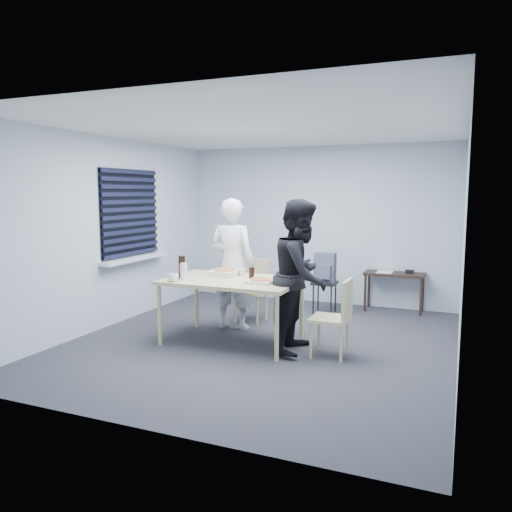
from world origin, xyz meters
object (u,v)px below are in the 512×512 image
at_px(person_black, 301,276).
at_px(backpack, 325,268).
at_px(dining_table, 232,284).
at_px(mug_b, 242,272).
at_px(chair_right, 338,313).
at_px(soda_bottle, 182,267).
at_px(side_table, 394,278).
at_px(chair_far, 253,285).
at_px(stool, 325,289).
at_px(person_white, 232,264).
at_px(mug_a, 173,277).

bearing_deg(person_black, backpack, 6.10).
distance_m(dining_table, backpack, 1.98).
bearing_deg(mug_b, chair_right, -14.57).
distance_m(backpack, soda_bottle, 2.39).
bearing_deg(dining_table, side_table, 56.08).
bearing_deg(backpack, chair_far, -132.26).
bearing_deg(stool, person_white, -126.57).
relative_size(backpack, mug_b, 4.41).
relative_size(stool, soda_bottle, 1.80).
bearing_deg(chair_far, person_white, -100.56).
bearing_deg(mug_b, person_white, 132.09).
xyz_separation_m(chair_far, mug_a, (-0.41, -1.50, 0.33)).
bearing_deg(mug_a, dining_table, 34.70).
distance_m(side_table, mug_b, 2.71).
bearing_deg(dining_table, person_white, 114.48).
relative_size(dining_table, side_table, 1.79).
bearing_deg(side_table, dining_table, -123.92).
relative_size(dining_table, chair_right, 1.83).
bearing_deg(mug_b, chair_far, 102.93).
xyz_separation_m(person_black, soda_bottle, (-1.49, -0.16, 0.04)).
xyz_separation_m(dining_table, person_white, (-0.27, 0.60, 0.15)).
height_order(chair_far, stool, chair_far).
relative_size(person_white, side_table, 1.94).
relative_size(person_black, backpack, 4.02).
height_order(person_black, mug_a, person_black).
xyz_separation_m(backpack, mug_b, (-0.67, -1.57, 0.13)).
xyz_separation_m(chair_right, soda_bottle, (-1.95, -0.08, 0.41)).
bearing_deg(side_table, chair_right, -96.97).
bearing_deg(chair_right, backpack, 108.88).
relative_size(backpack, soda_bottle, 1.60).
bearing_deg(mug_a, person_black, 16.42).
bearing_deg(dining_table, backpack, 70.00).
height_order(stool, mug_a, mug_a).
relative_size(chair_right, side_table, 0.98).
distance_m(stool, backpack, 0.33).
bearing_deg(soda_bottle, chair_right, 2.39).
height_order(dining_table, person_white, person_white).
bearing_deg(stool, person_black, -83.94).
relative_size(dining_table, mug_a, 13.22).
bearing_deg(side_table, person_black, -107.58).
height_order(stool, soda_bottle, soda_bottle).
bearing_deg(chair_right, soda_bottle, -177.61).
bearing_deg(stool, chair_far, -137.68).
xyz_separation_m(mug_b, soda_bottle, (-0.63, -0.43, 0.09)).
xyz_separation_m(backpack, mug_a, (-1.26, -2.27, 0.13)).
distance_m(dining_table, side_table, 2.94).
distance_m(chair_right, mug_a, 1.98).
bearing_deg(backpack, person_black, -77.99).
distance_m(stool, soda_bottle, 2.45).
bearing_deg(dining_table, mug_a, -145.30).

